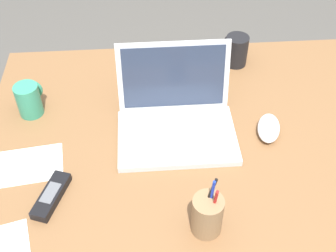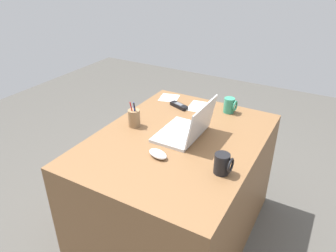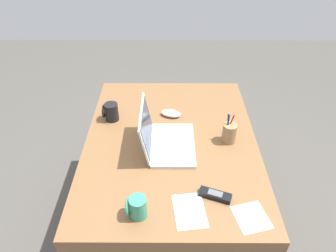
# 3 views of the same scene
# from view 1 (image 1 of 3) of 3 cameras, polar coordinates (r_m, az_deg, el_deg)

# --- Properties ---
(desk) EXTENTS (1.18, 0.90, 0.72)m
(desk) POSITION_cam_1_polar(r_m,az_deg,el_deg) (1.52, 2.56, -10.76)
(desk) COLOR brown
(desk) RESTS_ON ground
(laptop) EXTENTS (0.33, 0.27, 0.23)m
(laptop) POSITION_cam_1_polar(r_m,az_deg,el_deg) (1.23, 1.03, 1.14)
(laptop) COLOR silver
(laptop) RESTS_ON desk
(computer_mouse) EXTENTS (0.09, 0.13, 0.04)m
(computer_mouse) POSITION_cam_1_polar(r_m,az_deg,el_deg) (1.27, 12.97, -0.28)
(computer_mouse) COLOR white
(computer_mouse) RESTS_ON desk
(coffee_mug_white) EXTENTS (0.07, 0.08, 0.10)m
(coffee_mug_white) POSITION_cam_1_polar(r_m,az_deg,el_deg) (1.35, -17.65, 3.38)
(coffee_mug_white) COLOR #338C6B
(coffee_mug_white) RESTS_ON desk
(coffee_mug_tall) EXTENTS (0.07, 0.09, 0.10)m
(coffee_mug_tall) POSITION_cam_1_polar(r_m,az_deg,el_deg) (1.50, 8.86, 9.79)
(coffee_mug_tall) COLOR black
(coffee_mug_tall) RESTS_ON desk
(cordless_phone) EXTENTS (0.09, 0.15, 0.03)m
(cordless_phone) POSITION_cam_1_polar(r_m,az_deg,el_deg) (1.13, -14.94, -8.76)
(cordless_phone) COLOR black
(cordless_phone) RESTS_ON desk
(pen_holder) EXTENTS (0.07, 0.07, 0.16)m
(pen_holder) POSITION_cam_1_polar(r_m,az_deg,el_deg) (1.02, 5.21, -11.41)
(pen_holder) COLOR olive
(pen_holder) RESTS_ON desk
(paper_note_left) EXTENTS (0.19, 0.15, 0.00)m
(paper_note_left) POSITION_cam_1_polar(r_m,az_deg,el_deg) (1.23, -17.67, -4.90)
(paper_note_left) COLOR white
(paper_note_left) RESTS_ON desk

